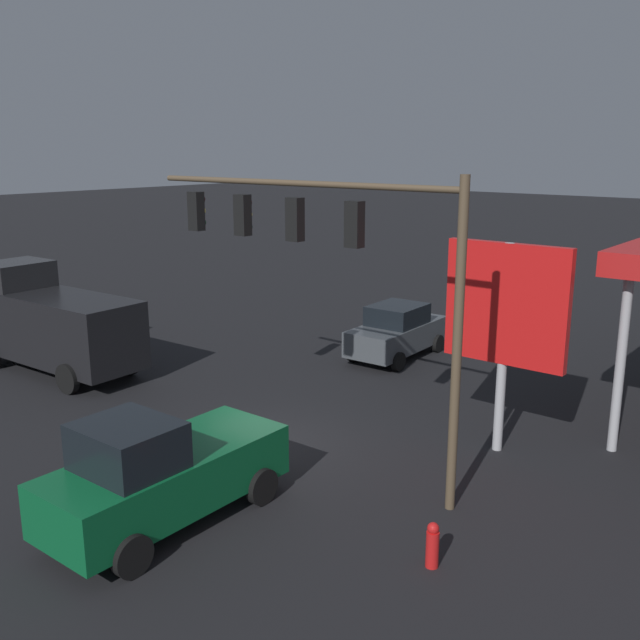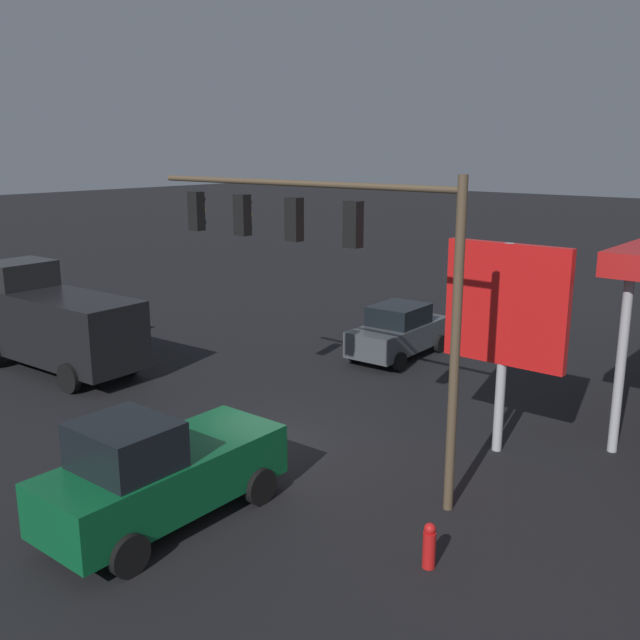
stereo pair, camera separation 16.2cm
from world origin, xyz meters
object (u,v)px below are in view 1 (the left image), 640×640
delivery_truck (52,322)px  fire_hydrant (432,545)px  sedan_far (397,331)px  traffic_signal_assembly (321,245)px  price_sign (506,309)px  pickup_parked (161,473)px

delivery_truck → fire_hydrant: bearing=169.8°
sedan_far → delivery_truck: 11.97m
traffic_signal_assembly → price_sign: traffic_signal_assembly is taller
sedan_far → fire_hydrant: (-7.87, 10.84, -0.51)m
price_sign → delivery_truck: price_sign is taller
price_sign → delivery_truck: bearing=13.4°
pickup_parked → sedan_far: 13.27m
price_sign → pickup_parked: 8.87m
pickup_parked → traffic_signal_assembly: bearing=170.4°
pickup_parked → sedan_far: pickup_parked is taller
price_sign → pickup_parked: bearing=64.7°
traffic_signal_assembly → sedan_far: 10.33m
traffic_signal_assembly → price_sign: size_ratio=1.68×
delivery_truck → fire_hydrant: size_ratio=7.84×
price_sign → fire_hydrant: (-1.38, 5.57, -3.20)m
delivery_truck → price_sign: bearing=-169.4°
price_sign → fire_hydrant: price_sign is taller
traffic_signal_assembly → sedan_far: bearing=-68.0°
traffic_signal_assembly → fire_hydrant: 6.88m
traffic_signal_assembly → sedan_far: size_ratio=1.97×
price_sign → delivery_truck: 15.15m
delivery_truck → pickup_parked: bearing=156.3°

